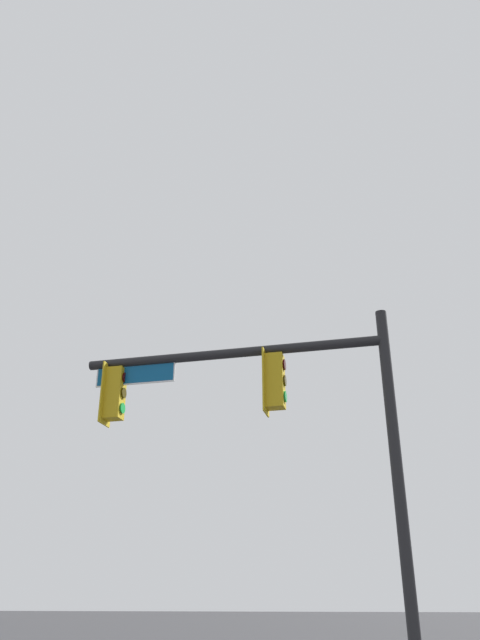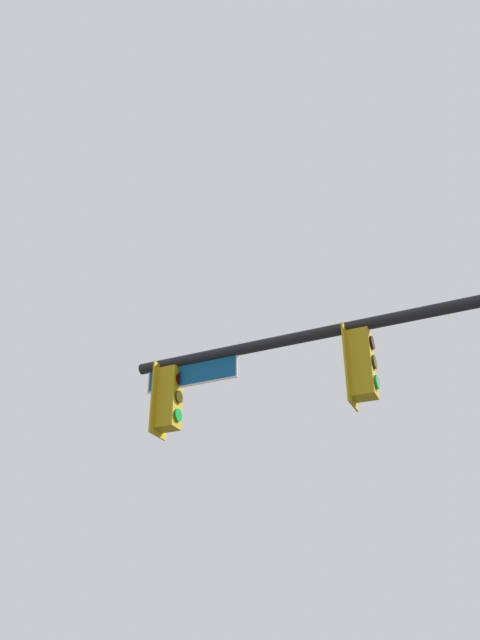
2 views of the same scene
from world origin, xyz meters
name	(u,v)px [view 2 (image 2 of 2)]	position (x,y,z in m)	size (l,w,h in m)	color
signal_pole_near	(354,405)	(-6.12, -8.60, 5.25)	(6.27, 0.69, 7.16)	black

